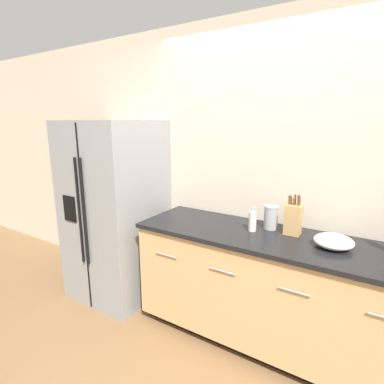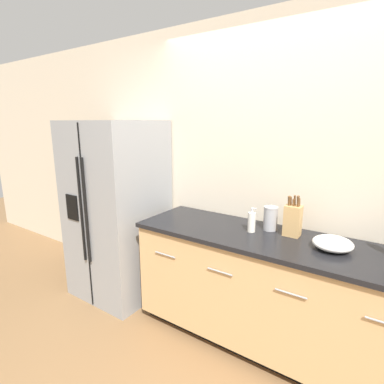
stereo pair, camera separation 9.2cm
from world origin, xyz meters
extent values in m
cube|color=beige|center=(0.00, 1.09, 1.30)|extent=(10.00, 0.05, 2.60)
cube|color=black|center=(-0.04, 0.78, 0.04)|extent=(2.06, 0.54, 0.09)
cube|color=tan|center=(-0.04, 0.74, 0.49)|extent=(2.10, 0.62, 0.80)
cube|color=black|center=(-0.04, 0.73, 0.91)|extent=(2.13, 0.64, 0.03)
cylinder|color=#99999E|center=(-0.80, 0.42, 0.71)|extent=(0.20, 0.01, 0.01)
cylinder|color=#99999E|center=(-0.30, 0.42, 0.71)|extent=(0.20, 0.01, 0.01)
cylinder|color=#99999E|center=(0.21, 0.42, 0.71)|extent=(0.20, 0.01, 0.01)
cube|color=gray|center=(-1.62, 0.67, 0.88)|extent=(0.83, 0.75, 1.77)
cube|color=black|center=(-1.62, 0.29, 0.88)|extent=(0.01, 0.01, 1.73)
cylinder|color=black|center=(-1.66, 0.28, 0.97)|extent=(0.02, 0.02, 0.97)
cylinder|color=black|center=(-1.59, 0.28, 0.97)|extent=(0.02, 0.02, 0.97)
cube|color=black|center=(-1.81, 0.29, 0.97)|extent=(0.16, 0.01, 0.24)
cube|color=tan|center=(0.07, 0.86, 1.04)|extent=(0.12, 0.10, 0.23)
cylinder|color=brown|center=(0.04, 0.87, 1.19)|extent=(0.02, 0.03, 0.07)
cylinder|color=brown|center=(0.04, 0.84, 1.19)|extent=(0.02, 0.03, 0.08)
cylinder|color=brown|center=(0.07, 0.87, 1.19)|extent=(0.01, 0.03, 0.08)
cylinder|color=brown|center=(0.07, 0.84, 1.18)|extent=(0.01, 0.03, 0.06)
cylinder|color=brown|center=(0.10, 0.87, 1.18)|extent=(0.02, 0.03, 0.06)
cylinder|color=brown|center=(0.10, 0.84, 1.20)|extent=(0.02, 0.04, 0.09)
cylinder|color=silver|center=(-0.21, 0.76, 1.00)|extent=(0.06, 0.06, 0.16)
cylinder|color=#B2B2B5|center=(-0.21, 0.76, 1.10)|extent=(0.02, 0.02, 0.04)
cylinder|color=#B2B2B5|center=(-0.20, 0.76, 1.11)|extent=(0.04, 0.01, 0.01)
cylinder|color=#A3A3A5|center=(-0.11, 0.89, 1.01)|extent=(0.11, 0.11, 0.18)
cylinder|color=#A3A3A5|center=(-0.11, 0.89, 1.10)|extent=(0.11, 0.11, 0.01)
sphere|color=#A3A3A5|center=(-0.11, 0.89, 1.12)|extent=(0.02, 0.02, 0.02)
ellipsoid|color=white|center=(0.37, 0.76, 0.97)|extent=(0.26, 0.26, 0.09)
camera|label=1|loc=(0.56, -1.36, 1.75)|focal=28.00mm
camera|label=2|loc=(0.64, -1.31, 1.75)|focal=28.00mm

